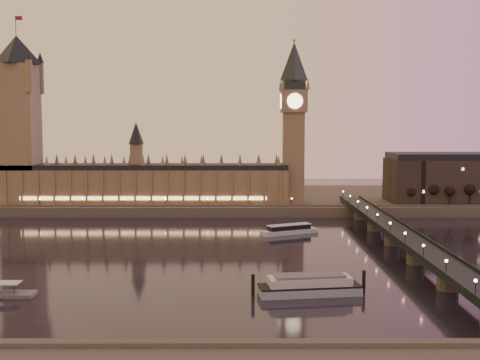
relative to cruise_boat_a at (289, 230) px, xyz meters
The scene contains 12 objects.
ground 65.90m from the cruise_boat_a, 133.70° to the right, with size 700.00×700.00×0.00m, color black.
far_embankment 118.40m from the cruise_boat_a, 97.53° to the left, with size 560.00×130.00×6.00m, color #423D35.
palace_of_westminster 114.44m from the cruise_boat_a, 139.41° to the left, with size 180.00×26.62×52.00m.
victoria_tower 191.88m from the cruise_boat_a, 156.09° to the left, with size 31.68×31.68×118.00m.
big_ben 96.27m from the cruise_boat_a, 83.40° to the left, with size 17.68×17.68×104.00m.
westminster_bridge 66.37m from the cruise_boat_a, 45.93° to the right, with size 13.20×260.00×15.30m.
bare_tree_0 101.92m from the cruise_boat_a, 37.37° to the left, with size 5.91×5.91×12.01m.
bare_tree_1 112.24m from the cruise_boat_a, 33.39° to the left, with size 5.91×5.91×12.01m.
bare_tree_2 123.03m from the cruise_boat_a, 30.11° to the left, with size 5.91×5.91×12.01m.
bare_tree_3 134.16m from the cruise_boat_a, 27.36° to the left, with size 5.91×5.91×12.01m.
cruise_boat_a is the anchor object (origin of this frame).
moored_barge 110.17m from the cruise_boat_a, 91.20° to the right, with size 39.52×14.29×7.31m.
Camera 1 is at (19.31, -261.33, 58.45)m, focal length 45.00 mm.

